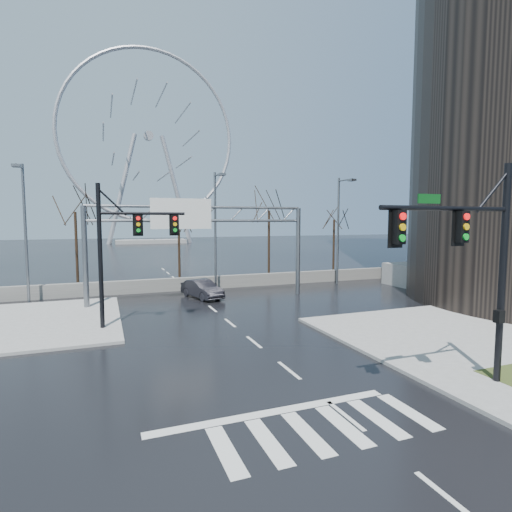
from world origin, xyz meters
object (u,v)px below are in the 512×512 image
signal_mast_near (476,254)px  sign_gantry (197,232)px  ferris_wheel (149,143)px  car (202,289)px  signal_mast_far (122,242)px

signal_mast_near → sign_gantry: (-5.52, 19.00, 0.31)m
signal_mast_near → sign_gantry: size_ratio=0.49×
signal_mast_near → ferris_wheel: bearing=90.1°
signal_mast_near → ferris_wheel: (-0.14, 99.04, 21.26)m
signal_mast_near → car: 21.05m
signal_mast_near → car: signal_mast_near is taller
sign_gantry → ferris_wheel: bearing=86.2°
signal_mast_near → signal_mast_far: 17.03m
signal_mast_far → ferris_wheel: size_ratio=0.16×
signal_mast_near → sign_gantry: bearing=106.2°
ferris_wheel → sign_gantry: bearing=-93.8°
car → signal_mast_near: bearing=-93.2°
car → signal_mast_far: bearing=-147.9°
signal_mast_far → sign_gantry: (5.49, 6.00, 0.35)m
signal_mast_far → sign_gantry: bearing=47.5°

